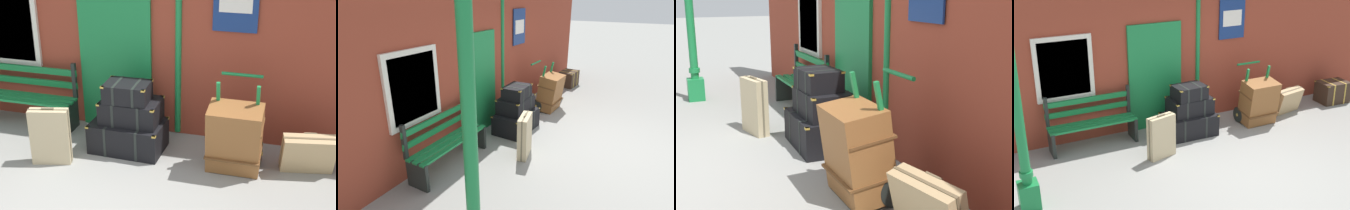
% 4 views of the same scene
% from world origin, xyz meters
% --- Properties ---
extents(ground_plane, '(60.00, 60.00, 0.00)m').
position_xyz_m(ground_plane, '(0.00, 0.00, 0.00)').
color(ground_plane, gray).
extents(brick_facade, '(10.40, 0.35, 3.20)m').
position_xyz_m(brick_facade, '(-0.03, 2.60, 1.60)').
color(brick_facade, brown).
rests_on(brick_facade, ground).
extents(lamp_post, '(0.28, 0.28, 2.95)m').
position_xyz_m(lamp_post, '(-3.39, 0.59, 1.12)').
color(lamp_post, '#197A3D').
rests_on(lamp_post, ground).
extents(platform_bench, '(1.60, 0.43, 1.01)m').
position_xyz_m(platform_bench, '(-1.99, 2.16, 0.44)').
color(platform_bench, '#197A3D').
rests_on(platform_bench, ground).
extents(steamer_trunk_base, '(1.03, 0.68, 0.43)m').
position_xyz_m(steamer_trunk_base, '(-0.19, 1.78, 0.21)').
color(steamer_trunk_base, black).
rests_on(steamer_trunk_base, ground).
extents(steamer_trunk_middle, '(0.81, 0.55, 0.33)m').
position_xyz_m(steamer_trunk_middle, '(-0.15, 1.82, 0.58)').
color(steamer_trunk_middle, black).
rests_on(steamer_trunk_middle, steamer_trunk_base).
extents(steamer_trunk_top, '(0.62, 0.47, 0.27)m').
position_xyz_m(steamer_trunk_top, '(-0.19, 1.78, 0.87)').
color(steamer_trunk_top, black).
rests_on(steamer_trunk_top, steamer_trunk_middle).
extents(porters_trolley, '(0.71, 0.61, 1.20)m').
position_xyz_m(porters_trolley, '(1.32, 1.78, 0.27)').
color(porters_trolley, black).
rests_on(porters_trolley, ground).
extents(large_brown_trunk, '(0.70, 0.55, 0.93)m').
position_xyz_m(large_brown_trunk, '(1.32, 1.61, 0.47)').
color(large_brown_trunk, brown).
rests_on(large_brown_trunk, ground).
extents(suitcase_tan, '(0.71, 0.44, 0.56)m').
position_xyz_m(suitcase_tan, '(2.24, 1.79, 0.28)').
color(suitcase_tan, tan).
rests_on(suitcase_tan, ground).
extents(suitcase_caramel, '(0.54, 0.28, 0.81)m').
position_xyz_m(suitcase_caramel, '(-1.06, 1.16, 0.39)').
color(suitcase_caramel, tan).
rests_on(suitcase_caramel, ground).
extents(corner_trunk, '(0.72, 0.53, 0.49)m').
position_xyz_m(corner_trunk, '(3.60, 1.87, 0.24)').
color(corner_trunk, '#332319').
rests_on(corner_trunk, ground).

